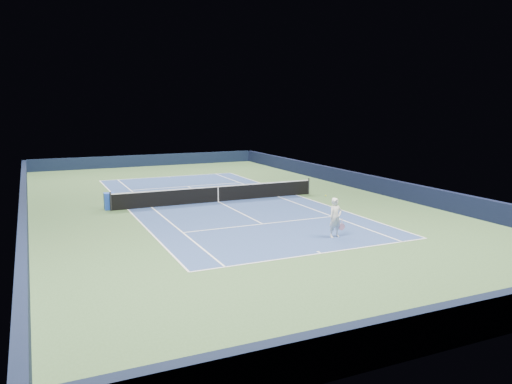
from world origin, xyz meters
name	(u,v)px	position (x,y,z in m)	size (l,w,h in m)	color
ground	(218,202)	(0.00, 0.00, 0.00)	(40.00, 40.00, 0.00)	#395830
wall_far	(147,160)	(0.00, 19.82, 0.55)	(22.00, 0.35, 1.10)	black
wall_near	(487,316)	(0.00, -19.82, 0.55)	(22.00, 0.35, 1.10)	black
wall_right	(363,182)	(10.82, 0.00, 0.55)	(0.35, 40.00, 1.10)	black
wall_left	(24,208)	(-10.82, 0.00, 0.55)	(0.35, 40.00, 1.10)	black
court_surface	(218,202)	(0.00, 0.00, 0.00)	(10.97, 23.77, 0.01)	navy
baseline_far	(168,177)	(0.00, 11.88, 0.01)	(10.97, 0.08, 0.00)	white
baseline_near	(321,253)	(0.00, -11.88, 0.01)	(10.97, 0.08, 0.00)	white
sideline_doubles_right	(296,195)	(5.49, 0.00, 0.01)	(0.08, 23.77, 0.00)	white
sideline_doubles_left	(128,209)	(-5.49, 0.00, 0.01)	(0.08, 23.77, 0.00)	white
sideline_singles_right	(278,197)	(4.12, 0.00, 0.01)	(0.08, 23.77, 0.00)	white
sideline_singles_left	(152,207)	(-4.12, 0.00, 0.01)	(0.08, 23.77, 0.00)	white
service_line_far	(188,186)	(0.00, 6.40, 0.01)	(8.23, 0.08, 0.00)	white
service_line_near	(263,224)	(0.00, -6.40, 0.01)	(8.23, 0.08, 0.00)	white
center_service_line	(218,202)	(0.00, 0.00, 0.01)	(0.08, 12.80, 0.00)	white
center_mark_far	(169,177)	(0.00, 11.73, 0.01)	(0.08, 0.30, 0.00)	white
center_mark_near	(319,252)	(0.00, -11.73, 0.01)	(0.08, 0.30, 0.00)	white
tennis_net	(218,194)	(0.00, 0.00, 0.50)	(12.90, 0.10, 1.07)	black
sponsor_cube	(109,201)	(-6.40, 0.47, 0.47)	(0.62, 0.54, 0.95)	blue
tennis_player	(335,218)	(1.89, -10.01, 0.90)	(0.82, 1.28, 1.79)	silver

